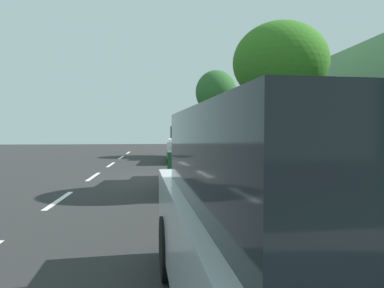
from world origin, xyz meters
The scene contains 14 objects.
ground centered at (0.00, 0.00, 0.00)m, with size 54.86×54.86×0.00m, color #2A2A2A.
sidewalk centered at (3.95, 0.00, 0.07)m, with size 3.78×34.29×0.14m, color #9AAC92.
curb_edge centered at (1.98, 0.00, 0.07)m, with size 0.16×34.29×0.14m, color gray.
lane_stripe_centre centered at (-2.84, -1.34, 0.00)m, with size 0.14×31.60×0.01m.
lane_stripe_bike_edge centered at (0.51, 0.00, 0.00)m, with size 0.12×34.29×0.01m, color white.
building_facade centered at (6.09, 0.00, 2.22)m, with size 0.50×34.29×4.45m, color gray.
parked_suv_silver_nearest centered at (0.86, -9.56, 1.03)m, with size 2.22×4.82×1.99m.
parked_suv_green_second centered at (1.00, -1.52, 1.03)m, with size 2.19×4.81×1.99m.
parked_pickup_white_mid centered at (1.06, 7.13, 0.90)m, with size 2.18×5.37×1.95m.
bicycle_at_curb centered at (1.52, 0.00, 0.36)m, with size 1.26×1.23×0.73m.
cyclist_with_backpack centered at (1.74, -0.47, 1.08)m, with size 0.54×0.55×1.77m.
street_tree_mid_block centered at (3.29, -2.29, 3.75)m, with size 2.81×2.81×4.84m.
street_tree_far_end centered at (3.29, 9.99, 4.17)m, with size 2.72×2.72×5.52m.
pedestrian_on_phone centered at (3.99, 7.60, 1.07)m, with size 0.29×0.61×1.64m.
Camera 1 is at (-0.18, -12.18, 1.83)m, focal length 31.52 mm.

